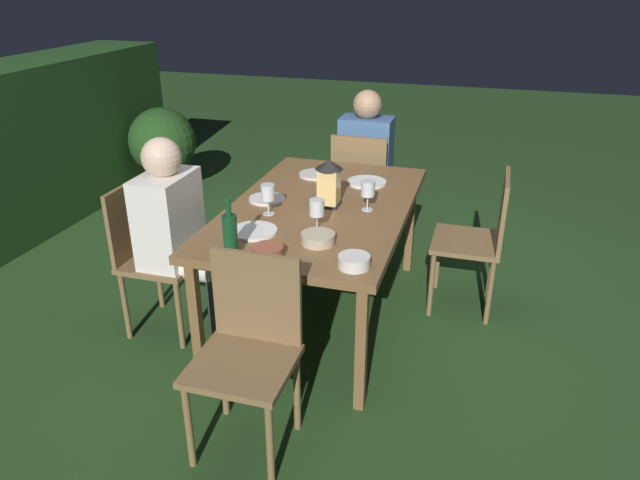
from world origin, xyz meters
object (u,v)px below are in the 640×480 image
chair_head_near (248,346)px  lantern_centerpiece (329,180)px  person_in_blue (367,157)px  plate_a (267,199)px  bowl_olives (318,238)px  chair_side_left_b (479,236)px  potted_plant_by_hedge (163,145)px  plate_d (367,182)px  wine_glass_b (317,209)px  wine_glass_a (368,190)px  person_in_cream (180,230)px  bowl_bread (268,251)px  green_bottle_on_table (230,234)px  plate_c (316,174)px  chair_head_far (361,184)px  wine_glass_c (268,194)px  bowl_salad (354,261)px  plate_b (254,231)px  chair_side_right_a (152,251)px  dining_table (320,214)px

chair_head_near → lantern_centerpiece: bearing=-2.5°
chair_head_near → person_in_blue: person_in_blue is taller
plate_a → bowl_olives: (-0.48, -0.45, 0.02)m
chair_side_left_b → potted_plant_by_hedge: 3.18m
plate_d → wine_glass_b: bearing=173.5°
wine_glass_a → plate_a: wine_glass_a is taller
person_in_blue → plate_d: 0.85m
plate_d → bowl_olives: 0.93m
person_in_blue → plate_d: bearing=-168.1°
person_in_cream → wine_glass_b: size_ratio=6.80×
person_in_blue → bowl_bread: size_ratio=7.94×
bowl_olives → bowl_bread: (-0.21, 0.18, 0.00)m
chair_side_left_b → plate_a: size_ratio=4.20×
green_bottle_on_table → potted_plant_by_hedge: (2.41, 1.79, -0.37)m
chair_side_left_b → plate_d: chair_side_left_b is taller
plate_c → bowl_bread: size_ratio=1.50×
chair_head_near → chair_head_far: same height
person_in_cream → wine_glass_c: (0.17, -0.46, 0.20)m
lantern_centerpiece → wine_glass_a: lantern_centerpiece is taller
person_in_blue → bowl_salad: (-1.94, -0.36, 0.11)m
wine_glass_a → bowl_bread: bearing=155.9°
bowl_olives → bowl_salad: (-0.19, -0.23, 0.00)m
plate_b → bowl_bread: (-0.24, -0.17, 0.02)m
plate_a → bowl_salad: 0.95m
wine_glass_b → bowl_olives: wine_glass_b is taller
chair_head_far → person_in_blue: person_in_blue is taller
chair_head_near → wine_glass_c: wine_glass_c is taller
chair_side_right_a → person_in_blue: bearing=-28.4°
lantern_centerpiece → wine_glass_a: 0.23m
wine_glass_a → bowl_bread: wine_glass_a is taller
dining_table → bowl_bread: size_ratio=11.35×
wine_glass_c → plate_d: 0.77m
lantern_centerpiece → green_bottle_on_table: size_ratio=0.91×
dining_table → person_in_blue: 1.27m
person_in_cream → person_in_blue: bearing=-22.8°
green_bottle_on_table → plate_a: 0.73m
wine_glass_b → wine_glass_c: bearing=66.5°
person_in_blue → lantern_centerpiece: (-1.25, -0.05, 0.23)m
chair_side_right_a → bowl_salad: 1.31m
person_in_cream → plate_a: 0.53m
wine_glass_b → person_in_cream: bearing=92.1°
bowl_olives → chair_side_left_b: bearing=-41.3°
dining_table → lantern_centerpiece: (0.01, -0.05, 0.20)m
dining_table → green_bottle_on_table: size_ratio=5.67×
bowl_olives → chair_head_far: bearing=4.9°
dining_table → chair_head_near: size_ratio=1.89×
plate_b → plate_d: bearing=-23.5°
dining_table → chair_head_far: bearing=0.0°
person_in_cream → chair_head_near: bearing=-135.5°
chair_side_right_a → wine_glass_a: 1.26m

